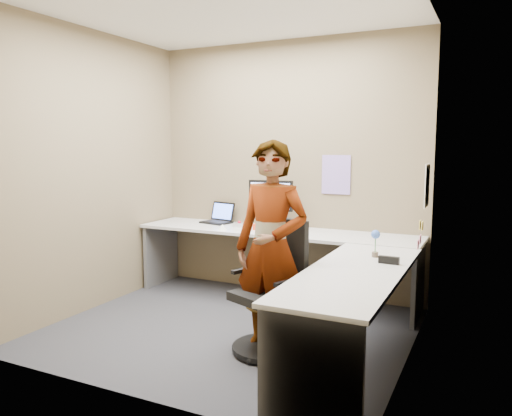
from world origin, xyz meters
The scene contains 21 objects.
ground centered at (0.00, 0.00, 0.00)m, with size 3.00×3.00×0.00m, color #27272D.
wall_back centered at (0.00, 1.30, 1.35)m, with size 3.00×3.00×0.00m, color brown.
wall_right centered at (1.50, 0.00, 1.35)m, with size 2.70×2.70×0.00m, color brown.
wall_left centered at (-1.50, 0.00, 1.35)m, with size 2.70×2.70×0.00m, color brown.
ceiling centered at (0.00, 0.00, 2.70)m, with size 3.00×3.00×0.00m, color white.
desk centered at (0.44, 0.39, 0.59)m, with size 2.98×2.58×0.73m.
paper_ream centered at (-0.07, 1.00, 0.76)m, with size 0.30×0.22×0.06m, color red.
monitor centered at (-0.07, 1.02, 1.06)m, with size 0.48×0.15×0.45m.
laptop centered at (-0.77, 1.17, 0.79)m, with size 0.37×0.33×0.23m.
trackball_mouse centered at (-0.42, 1.00, 0.76)m, with size 0.12×0.08×0.07m.
origami centered at (-0.49, 0.75, 0.76)m, with size 0.10×0.10×0.06m, color white.
stapler centered at (1.35, -0.01, 0.76)m, with size 0.15×0.04×0.06m, color black.
flower centered at (1.21, 0.17, 0.87)m, with size 0.07×0.07×0.22m.
calendar_purple centered at (0.55, 1.29, 1.30)m, with size 0.30×0.01×0.40m, color #846BB7.
calendar_white centered at (1.49, 0.90, 1.25)m, with size 0.01×0.28×0.38m, color white.
sticky_note_a centered at (1.49, 0.55, 0.95)m, with size 0.01×0.07×0.07m, color #F2E059.
sticky_note_b centered at (1.49, 0.60, 0.82)m, with size 0.01×0.07×0.07m, color pink.
sticky_note_c centered at (1.49, 0.48, 0.80)m, with size 0.01×0.07×0.07m, color pink.
sticky_note_d centered at (1.49, 0.70, 0.92)m, with size 0.01×0.07×0.07m, color #F2E059.
office_chair centered at (0.52, -0.25, 0.42)m, with size 0.59×0.59×1.01m.
person centered at (0.53, -0.29, 0.82)m, with size 0.60×0.39×1.64m, color #999399.
Camera 1 is at (2.03, -3.68, 1.60)m, focal length 35.00 mm.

